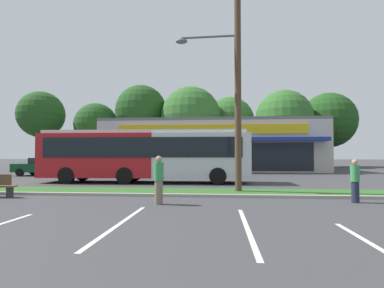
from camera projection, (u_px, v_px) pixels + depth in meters
The scene contains 17 objects.
grass_median at pixel (156, 191), 14.15m from camera, with size 56.00×2.20×0.12m, color #2D5B23.
curb_lip at pixel (150, 195), 12.94m from camera, with size 56.00×0.24×0.12m, color #99968C.
parking_stripe_1 at pixel (120, 223), 7.82m from camera, with size 0.12×4.80×0.01m, color silver.
parking_stripe_2 at pixel (247, 228), 7.35m from camera, with size 0.12×4.80×0.01m, color silver.
storefront_building at pixel (212, 146), 35.90m from camera, with size 23.05×13.22×5.46m.
tree_far_left at pixel (41, 115), 44.70m from camera, with size 6.66×6.66×10.91m.
tree_left at pixel (96, 125), 44.77m from camera, with size 6.23×6.23×9.23m.
tree_mid_left at pixel (141, 111), 44.28m from camera, with size 7.34×7.34×11.73m.
tree_mid at pixel (191, 117), 42.94m from camera, with size 8.33×8.33×11.22m.
tree_mid_right at pixel (230, 122), 46.39m from camera, with size 7.43×7.43×10.43m.
tree_right at pixel (284, 119), 42.67m from camera, with size 7.87×7.87×10.69m.
tree_far_right at pixel (329, 120), 44.94m from camera, with size 7.95×7.95×10.76m.
utility_pole at pixel (235, 76), 14.06m from camera, with size 3.03×2.40×10.00m.
city_bus at pixel (145, 154), 19.43m from camera, with size 13.04×2.87×3.25m.
car_0 at pixel (43, 167), 25.64m from camera, with size 4.46×2.01×1.49m.
pedestrian_near_bench at pixel (159, 180), 10.90m from camera, with size 0.34×0.34×1.71m.
pedestrian_by_pole at pixel (355, 181), 11.27m from camera, with size 0.32×0.32×1.57m.
Camera 1 is at (2.89, -0.02, 1.74)m, focal length 28.91 mm.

